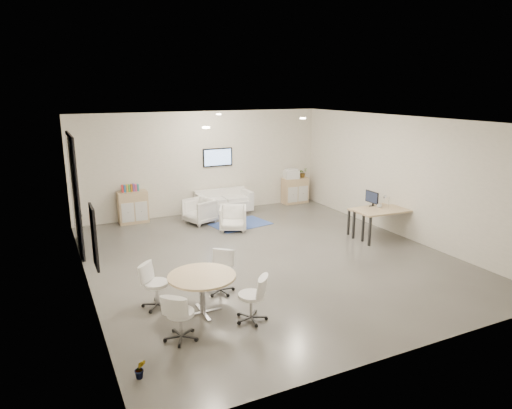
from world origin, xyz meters
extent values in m
cube|color=#4F4C48|center=(0.00, 0.00, -0.40)|extent=(8.00, 9.00, 0.80)
cube|color=white|center=(0.00, 0.00, 3.60)|extent=(8.00, 9.00, 0.80)
cube|color=silver|center=(0.00, 4.90, 1.60)|extent=(8.00, 0.80, 3.20)
cube|color=silver|center=(0.00, -4.90, 1.60)|extent=(8.00, 0.80, 3.20)
cube|color=silver|center=(-4.40, 0.00, 1.60)|extent=(0.80, 9.00, 3.20)
cube|color=silver|center=(4.40, 0.00, 1.60)|extent=(0.80, 9.00, 3.20)
cube|color=black|center=(-3.96, 2.50, 1.43)|extent=(0.02, 1.90, 2.85)
cube|color=black|center=(-3.94, 2.50, 2.81)|extent=(0.06, 1.90, 0.08)
cube|color=black|center=(-3.94, 1.59, 1.43)|extent=(0.06, 0.08, 2.85)
cube|color=black|center=(-3.94, 3.41, 1.43)|extent=(0.06, 0.08, 2.85)
cube|color=black|center=(-3.94, 2.65, 1.43)|extent=(0.06, 0.07, 2.85)
cube|color=#B2B2B7|center=(-3.90, 2.05, 1.05)|extent=(0.04, 0.60, 0.05)
cube|color=black|center=(-3.98, -1.60, 1.55)|extent=(0.04, 0.54, 1.04)
cube|color=white|center=(-3.95, -1.60, 1.55)|extent=(0.01, 0.46, 0.96)
cube|color=#C8475A|center=(-3.95, -1.60, 1.35)|extent=(0.01, 0.32, 0.30)
cube|color=black|center=(0.50, 4.46, 1.75)|extent=(0.98, 0.05, 0.58)
cube|color=#93BBFF|center=(0.50, 4.44, 1.75)|extent=(0.90, 0.01, 0.50)
cylinder|color=#FFEAC6|center=(-1.80, -1.00, 3.18)|extent=(0.14, 0.14, 0.03)
cylinder|color=#FFEAC6|center=(1.20, 0.50, 3.18)|extent=(0.14, 0.14, 0.03)
cylinder|color=#FFEAC6|center=(0.00, 3.00, 3.18)|extent=(0.14, 0.14, 0.03)
cube|color=tan|center=(-2.28, 4.26, 0.47)|extent=(0.84, 0.42, 0.95)
cube|color=silver|center=(-2.47, 4.04, 0.38)|extent=(0.35, 0.02, 0.57)
cube|color=silver|center=(-2.08, 4.04, 0.38)|extent=(0.35, 0.02, 0.57)
cube|color=tan|center=(3.26, 4.26, 0.44)|extent=(0.89, 0.41, 0.89)
cube|color=silver|center=(3.06, 4.05, 0.35)|extent=(0.37, 0.02, 0.53)
cube|color=silver|center=(3.46, 4.05, 0.35)|extent=(0.37, 0.02, 0.53)
cube|color=red|center=(-2.54, 4.26, 1.06)|extent=(0.04, 0.14, 0.22)
cube|color=#337FCC|center=(-2.48, 4.26, 1.06)|extent=(0.04, 0.14, 0.22)
cube|color=gold|center=(-2.42, 4.26, 1.06)|extent=(0.04, 0.14, 0.22)
cube|color=#4CB24C|center=(-2.35, 4.26, 1.06)|extent=(0.04, 0.14, 0.22)
cube|color=#CC6619|center=(-2.29, 4.26, 1.06)|extent=(0.04, 0.14, 0.22)
cube|color=purple|center=(-2.23, 4.26, 1.06)|extent=(0.04, 0.14, 0.22)
cube|color=#E54C7F|center=(-2.16, 4.26, 1.06)|extent=(0.04, 0.14, 0.22)
cube|color=teal|center=(-2.10, 4.26, 1.06)|extent=(0.04, 0.14, 0.22)
cube|color=white|center=(3.10, 4.26, 1.02)|extent=(0.54, 0.47, 0.28)
cube|color=white|center=(3.10, 4.26, 1.19)|extent=(0.40, 0.35, 0.06)
cube|color=silver|center=(0.50, 4.02, 0.27)|extent=(1.72, 0.87, 0.32)
cube|color=silver|center=(0.50, 4.35, 0.59)|extent=(1.72, 0.21, 0.32)
cube|color=silver|center=(-0.28, 4.02, 0.43)|extent=(0.16, 0.86, 0.64)
cube|color=silver|center=(1.29, 4.02, 0.43)|extent=(0.16, 0.86, 0.64)
cube|color=#324D9A|center=(0.51, 2.72, 0.01)|extent=(1.80, 1.36, 0.01)
imported|color=silver|center=(-0.51, 3.38, 0.40)|extent=(0.95, 0.98, 0.80)
imported|color=silver|center=(0.10, 2.30, 0.37)|extent=(0.95, 0.92, 0.75)
cube|color=tan|center=(3.43, 0.24, 0.73)|extent=(1.47, 0.80, 0.04)
cube|color=black|center=(2.76, -0.07, 0.35)|extent=(0.05, 0.05, 0.71)
cube|color=black|center=(4.09, -0.07, 0.35)|extent=(0.05, 0.05, 0.71)
cube|color=black|center=(2.76, 0.54, 0.35)|extent=(0.05, 0.05, 0.71)
cube|color=black|center=(4.09, 0.54, 0.35)|extent=(0.05, 0.05, 0.71)
cube|color=tan|center=(3.39, -0.10, 0.77)|extent=(1.56, 0.84, 0.04)
cube|color=black|center=(2.69, -0.43, 0.37)|extent=(0.05, 0.05, 0.75)
cube|color=black|center=(4.10, -0.43, 0.37)|extent=(0.05, 0.05, 0.75)
cube|color=black|center=(2.69, 0.23, 0.37)|extent=(0.05, 0.05, 0.75)
cube|color=black|center=(4.10, 0.23, 0.37)|extent=(0.05, 0.05, 0.75)
cylinder|color=black|center=(3.43, 0.39, 0.76)|extent=(0.20, 0.20, 0.02)
cube|color=black|center=(3.43, 0.39, 0.88)|extent=(0.04, 0.03, 0.24)
cube|color=black|center=(3.38, 0.39, 1.03)|extent=(0.03, 0.50, 0.32)
cylinder|color=tan|center=(-2.30, -1.99, 0.71)|extent=(1.19, 1.19, 0.04)
cylinder|color=#B2B2B7|center=(-2.30, -1.99, 0.34)|extent=(0.10, 0.10, 0.69)
cube|color=#B2B2B7|center=(-2.30, -1.99, 0.01)|extent=(0.70, 0.06, 0.03)
cube|color=#B2B2B7|center=(-2.30, -1.99, 0.01)|extent=(0.06, 0.70, 0.03)
imported|color=#3F7F3F|center=(3.54, 4.24, 1.01)|extent=(0.38, 0.40, 0.25)
imported|color=#3F7F3F|center=(-3.70, -3.40, 0.06)|extent=(0.20, 0.31, 0.13)
imported|color=white|center=(3.39, 0.09, 0.86)|extent=(0.15, 0.13, 0.13)
camera|label=1|loc=(-4.65, -9.05, 3.89)|focal=32.00mm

